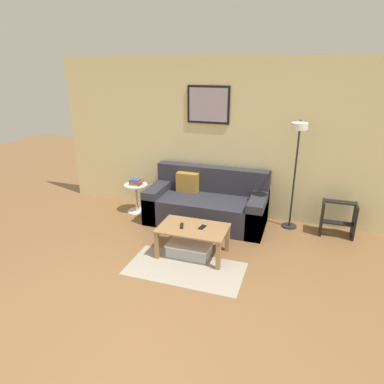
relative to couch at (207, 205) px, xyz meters
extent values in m
plane|color=brown|center=(0.04, -2.80, -0.30)|extent=(16.00, 16.00, 0.00)
cube|color=beige|center=(0.04, 0.45, 0.98)|extent=(5.60, 0.06, 2.55)
cube|color=black|center=(-0.12, 0.41, 1.53)|extent=(0.69, 0.02, 0.59)
cube|color=#A393A8|center=(-0.12, 0.40, 1.53)|extent=(0.62, 0.01, 0.52)
cube|color=#A39989|center=(0.14, -1.43, -0.29)|extent=(1.47, 0.76, 0.01)
cube|color=#2D2D38|center=(0.01, -0.05, -0.08)|extent=(1.88, 0.87, 0.44)
cube|color=#2D2D38|center=(0.01, 0.28, 0.35)|extent=(1.88, 0.20, 0.41)
cube|color=#2D2D38|center=(-0.82, -0.05, -0.02)|extent=(0.24, 0.87, 0.56)
cube|color=#2D2D38|center=(0.83, -0.05, -0.02)|extent=(0.24, 0.87, 0.56)
cube|color=#A87A33|center=(-0.37, 0.11, 0.30)|extent=(0.36, 0.14, 0.32)
cube|color=#997047|center=(0.12, -1.06, 0.10)|extent=(0.91, 0.57, 0.02)
cube|color=#997047|center=(-0.30, -1.31, -0.10)|extent=(0.06, 0.06, 0.38)
cube|color=#997047|center=(0.54, -1.31, -0.10)|extent=(0.06, 0.06, 0.38)
cube|color=#997047|center=(-0.30, -0.82, -0.10)|extent=(0.06, 0.06, 0.38)
cube|color=#997047|center=(0.54, -0.82, -0.10)|extent=(0.06, 0.06, 0.38)
cube|color=#9EA3A8|center=(0.08, -1.11, -0.22)|extent=(0.56, 0.33, 0.16)
cube|color=silver|center=(0.08, -1.11, -0.13)|extent=(0.58, 0.35, 0.02)
cylinder|color=black|center=(1.30, 0.23, -0.29)|extent=(0.23, 0.23, 0.02)
cylinder|color=black|center=(1.30, 0.23, 0.55)|extent=(0.03, 0.03, 1.66)
cylinder|color=black|center=(1.30, 0.07, 1.38)|extent=(0.02, 0.33, 0.02)
cylinder|color=white|center=(1.30, -0.10, 1.35)|extent=(0.22, 0.22, 0.09)
cylinder|color=silver|center=(-1.27, -0.01, -0.29)|extent=(0.34, 0.34, 0.01)
cylinder|color=silver|center=(-1.27, -0.01, -0.05)|extent=(0.04, 0.04, 0.47)
cylinder|color=silver|center=(-1.27, -0.01, 0.20)|extent=(0.40, 0.40, 0.02)
cube|color=#D8C666|center=(-1.27, 0.00, 0.22)|extent=(0.18, 0.16, 0.02)
cube|color=#387F4C|center=(-1.26, -0.01, 0.24)|extent=(0.19, 0.17, 0.02)
cube|color=#B73333|center=(-1.25, -0.01, 0.26)|extent=(0.22, 0.19, 0.02)
cube|color=#335199|center=(-1.27, 0.00, 0.28)|extent=(0.17, 0.14, 0.02)
cube|color=black|center=(-0.03, -1.08, 0.12)|extent=(0.08, 0.16, 0.02)
cube|color=black|center=(0.24, -1.02, 0.11)|extent=(0.09, 0.15, 0.01)
cube|color=black|center=(1.76, 0.17, -0.03)|extent=(0.03, 0.28, 0.52)
cube|color=black|center=(2.21, 0.17, -0.03)|extent=(0.03, 0.28, 0.52)
cube|color=black|center=(1.99, 0.12, -0.08)|extent=(0.42, 0.13, 0.02)
cube|color=black|center=(1.99, 0.22, 0.22)|extent=(0.42, 0.13, 0.02)
camera|label=1|loc=(1.41, -4.91, 2.13)|focal=32.00mm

